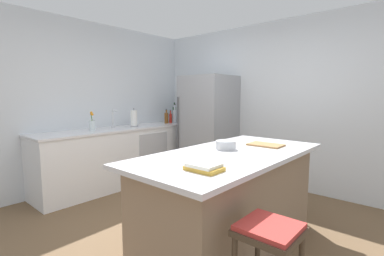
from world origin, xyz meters
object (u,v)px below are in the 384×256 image
object	(u,v)px
whiskey_bottle	(166,118)
cookbook_stack	(204,167)
paper_towel_roll	(134,119)
kitchen_island	(230,199)
olive_oil_bottle	(180,116)
wine_bottle	(174,114)
cutting_board	(266,145)
bar_stool	(269,243)
soda_bottle	(175,115)
refrigerator	(208,128)
flower_vase	(92,125)
sink_faucet	(113,118)
mixing_bowl	(226,145)
hot_sauce_bottle	(171,118)

from	to	relation	value
whiskey_bottle	cookbook_stack	bearing A→B (deg)	-38.78
paper_towel_roll	cookbook_stack	xyz separation A→B (m)	(2.61, -1.35, -0.12)
kitchen_island	olive_oil_bottle	bearing A→B (deg)	142.94
wine_bottle	cutting_board	distance (m)	2.79
paper_towel_roll	cutting_board	size ratio (longest dim) A/B	0.88
olive_oil_bottle	cookbook_stack	world-z (taller)	olive_oil_bottle
bar_stool	paper_towel_roll	world-z (taller)	paper_towel_roll
olive_oil_bottle	soda_bottle	world-z (taller)	soda_bottle
olive_oil_bottle	bar_stool	bearing A→B (deg)	-38.27
refrigerator	flower_vase	distance (m)	1.91
kitchen_island	sink_faucet	bearing A→B (deg)	172.62
whiskey_bottle	paper_towel_roll	bearing A→B (deg)	-92.28
refrigerator	sink_faucet	world-z (taller)	refrigerator
bar_stool	wine_bottle	distance (m)	3.94
flower_vase	paper_towel_roll	bearing A→B (deg)	93.27
cookbook_stack	mixing_bowl	bearing A→B (deg)	113.54
whiskey_bottle	kitchen_island	bearing A→B (deg)	-30.79
bar_stool	mixing_bowl	distance (m)	1.17
refrigerator	bar_stool	bearing A→B (deg)	-45.31
cutting_board	paper_towel_roll	bearing A→B (deg)	176.41
whiskey_bottle	refrigerator	bearing A→B (deg)	13.51
bar_stool	sink_faucet	xyz separation A→B (m)	(-3.15, 0.95, 0.54)
sink_faucet	paper_towel_roll	world-z (taller)	paper_towel_roll
wine_bottle	whiskey_bottle	world-z (taller)	wine_bottle
kitchen_island	paper_towel_roll	distance (m)	2.58
olive_oil_bottle	hot_sauce_bottle	distance (m)	0.30
whiskey_bottle	cookbook_stack	size ratio (longest dim) A/B	1.04
sink_faucet	hot_sauce_bottle	world-z (taller)	sink_faucet
cutting_board	cookbook_stack	bearing A→B (deg)	-84.26
kitchen_island	soda_bottle	world-z (taller)	soda_bottle
flower_vase	cookbook_stack	distance (m)	2.63
hot_sauce_bottle	cookbook_stack	xyz separation A→B (m)	(2.56, -2.17, -0.08)
wine_bottle	mixing_bowl	size ratio (longest dim) A/B	1.90
paper_towel_roll	olive_oil_bottle	world-z (taller)	paper_towel_roll
soda_bottle	mixing_bowl	xyz separation A→B (m)	(2.21, -1.51, -0.10)
flower_vase	soda_bottle	size ratio (longest dim) A/B	0.82
cookbook_stack	kitchen_island	bearing A→B (deg)	107.15
cutting_board	whiskey_bottle	bearing A→B (deg)	160.27
refrigerator	mixing_bowl	bearing A→B (deg)	-47.38
olive_oil_bottle	wine_bottle	bearing A→B (deg)	-115.51
cookbook_stack	soda_bottle	bearing A→B (deg)	138.36
olive_oil_bottle	mixing_bowl	world-z (taller)	olive_oil_bottle
kitchen_island	cutting_board	xyz separation A→B (m)	(0.08, 0.53, 0.46)
refrigerator	soda_bottle	xyz separation A→B (m)	(-0.81, -0.02, 0.18)
wine_bottle	cutting_board	world-z (taller)	wine_bottle
kitchen_island	hot_sauce_bottle	bearing A→B (deg)	147.42
bar_stool	cutting_board	xyz separation A→B (m)	(-0.61, 1.16, 0.38)
kitchen_island	cutting_board	distance (m)	0.71
sink_faucet	cutting_board	bearing A→B (deg)	4.89
hot_sauce_bottle	olive_oil_bottle	bearing A→B (deg)	95.71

